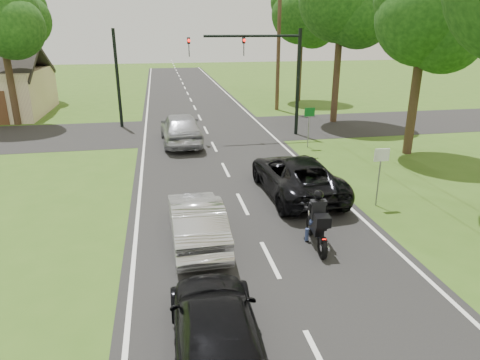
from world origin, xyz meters
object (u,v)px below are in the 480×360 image
Objects in this scene: silver_suv at (181,128)px; traffic_signal at (267,63)px; sign_green at (309,118)px; dark_suv at (296,175)px; utility_pole_far at (279,41)px; dark_car_behind at (216,328)px; motorcycle_rider at (317,225)px; sign_white at (381,163)px; silver_sedan at (196,220)px.

traffic_signal is at bearing -170.81° from silver_suv.
sign_green reaches higher than silver_suv.
dark_suv is 0.54× the size of utility_pole_far.
dark_suv is 1.27× the size of dark_car_behind.
sign_white is at bearing 43.79° from motorcycle_rider.
sign_white reaches higher than dark_suv.
dark_car_behind is at bearing 88.05° from silver_sedan.
utility_pole_far is at bearing -104.65° from dark_suv.
utility_pole_far reaches higher than sign_white.
dark_car_behind is at bearing -126.54° from motorcycle_rider.
sign_white reaches higher than silver_suv.
silver_suv is at bearing -168.62° from traffic_signal.
dark_car_behind is 1.99× the size of sign_green.
dark_suv is 5.19m from silver_sedan.
utility_pole_far reaches higher than sign_green.
utility_pole_far is 4.71× the size of sign_green.
dark_suv is 2.53× the size of sign_green.
silver_suv is at bearing -92.36° from silver_sedan.
traffic_signal reaches higher than sign_green.
traffic_signal is (1.15, 9.39, 3.38)m from dark_suv.
silver_suv is 11.89m from sign_white.
silver_suv is 2.41× the size of sign_green.
motorcycle_rider is 4.16m from sign_white.
silver_suv reaches higher than dark_car_behind.
dark_suv is at bearing 146.99° from sign_white.
motorcycle_rider is 5.14m from dark_car_behind.
utility_pole_far reaches higher than dark_suv.
silver_sedan is 1.00× the size of dark_car_behind.
motorcycle_rider is 0.38× the size of dark_suv.
sign_white is at bearing -94.51° from utility_pole_far.
silver_suv is at bearing -131.15° from utility_pole_far.
sign_white is at bearing -82.95° from traffic_signal.
silver_sedan is at bearing -112.50° from traffic_signal.
silver_sedan is at bearing 86.80° from silver_suv.
traffic_signal reaches higher than sign_white.
silver_sedan is 0.83× the size of silver_suv.
dark_car_behind is at bearing -115.51° from sign_green.
utility_pole_far is (7.88, 9.01, 4.20)m from silver_suv.
dark_suv is 1.27× the size of silver_sedan.
silver_suv is 2.41× the size of sign_white.
silver_suv is (0.21, 11.59, 0.17)m from silver_sedan.
silver_sedan is 14.06m from traffic_signal.
sign_green is at bearing -126.62° from silver_sedan.
utility_pole_far is at bearing -106.63° from dark_car_behind.
traffic_signal is 8.55m from utility_pole_far.
sign_green is (-1.30, -11.02, -3.49)m from utility_pole_far.
dark_car_behind is 15.90m from sign_green.
silver_sedan is 0.66× the size of traffic_signal.
sign_white is (6.58, 1.58, 0.89)m from silver_sedan.
traffic_signal is 0.64× the size of utility_pole_far.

